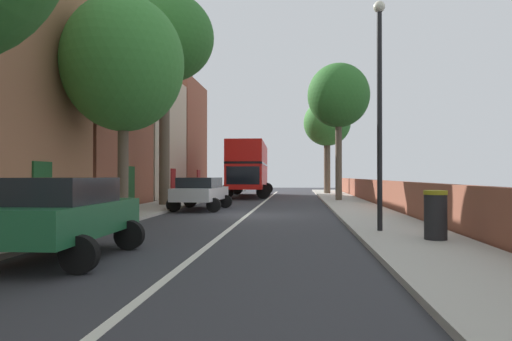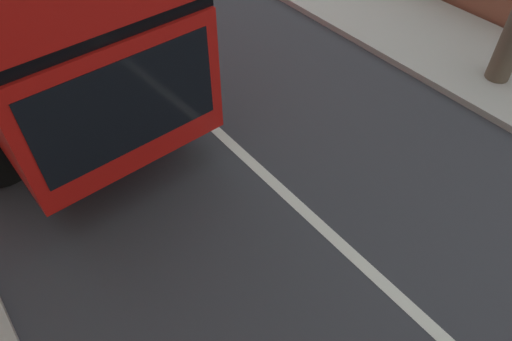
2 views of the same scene
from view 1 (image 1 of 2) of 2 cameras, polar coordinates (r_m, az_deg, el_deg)
name	(u,v)px [view 1 (image 1 of 2)]	position (r m, az deg, el deg)	size (l,w,h in m)	color
ground_plane	(247,215)	(18.62, -1.11, -5.65)	(84.00, 84.00, 0.00)	#333338
road_centre_line	(247,215)	(18.62, -1.11, -5.63)	(0.16, 54.00, 0.01)	silver
sidewalk_left	(131,213)	(19.77, -15.43, -5.16)	(2.60, 60.00, 0.12)	#B2ADA3
sidewalk_right	(369,215)	(18.72, 14.03, -5.42)	(2.60, 60.00, 0.12)	#B2ADA3
terraced_houses_left	(48,106)	(21.32, -24.71, 7.42)	(4.07, 47.68, 9.98)	#9E6647
boundary_wall_right	(409,199)	(18.98, 18.67, -3.44)	(0.36, 54.00, 1.38)	brown
double_decker_bus	(249,166)	(34.97, -0.91, 0.56)	(3.81, 10.62, 4.06)	red
parked_car_silver_left_0	(201,191)	(21.57, -6.96, -2.58)	(2.56, 4.56, 1.53)	#B7BABF
parked_car_green_left_1	(60,213)	(9.53, -23.44, -4.89)	(2.58, 4.00, 1.59)	#1E6038
street_tree_right_1	(339,96)	(28.75, 10.35, 9.19)	(3.81, 3.81, 8.43)	brown
street_tree_left_2	(165,39)	(25.12, -11.44, 15.93)	(5.16, 5.16, 11.09)	brown
street_tree_left_4	(123,64)	(18.28, -16.36, 12.73)	(4.57, 4.57, 8.32)	brown
street_tree_right_5	(327,124)	(39.12, 8.94, 5.85)	(3.97, 3.97, 7.97)	brown
lamppost_right	(379,96)	(13.02, 15.28, 9.02)	(0.32, 0.32, 6.31)	black
litter_bin_right	(436,215)	(11.52, 21.67, -5.20)	(0.55, 0.55, 1.16)	black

